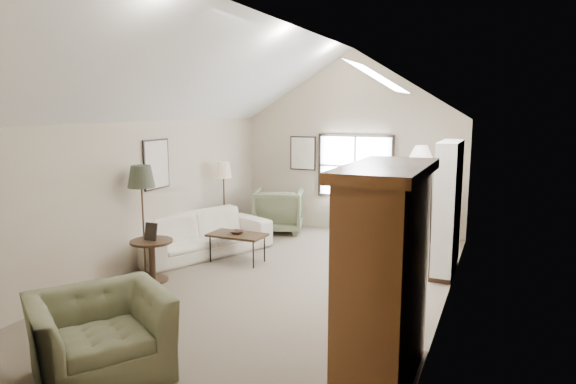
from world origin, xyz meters
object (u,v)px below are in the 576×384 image
at_px(sofa, 202,234).
at_px(coffee_table, 237,248).
at_px(side_table, 152,261).
at_px(side_chair, 407,213).
at_px(armchair_far, 279,211).
at_px(armchair_near, 100,335).
at_px(armoire, 384,282).

relative_size(sofa, coffee_table, 2.63).
bearing_deg(coffee_table, side_table, -117.63).
bearing_deg(side_chair, sofa, -160.54).
distance_m(coffee_table, side_chair, 3.84).
distance_m(armchair_far, side_table, 3.86).
bearing_deg(side_chair, armchair_near, -125.17).
distance_m(armchair_far, coffee_table, 2.42).
bearing_deg(coffee_table, armchair_near, -81.33).
height_order(armchair_near, side_table, armchair_near).
relative_size(armchair_near, side_chair, 1.23).
height_order(sofa, armchair_far, armchair_far).
relative_size(armoire, coffee_table, 2.18).
xyz_separation_m(armchair_near, side_chair, (1.86, 6.94, 0.11)).
relative_size(armoire, armchair_far, 2.09).
height_order(armoire, armchair_near, armoire).
distance_m(armoire, side_chair, 6.19).
bearing_deg(armoire, armchair_far, 122.75).
distance_m(armchair_near, side_table, 2.93).
bearing_deg(side_table, armchair_near, -62.27).
relative_size(sofa, side_chair, 2.49).
bearing_deg(side_table, armchair_far, 82.69).
height_order(sofa, armchair_near, armchair_near).
bearing_deg(side_table, coffee_table, 62.37).
relative_size(sofa, side_table, 3.99).
xyz_separation_m(coffee_table, side_table, (-0.75, -1.43, 0.08)).
relative_size(coffee_table, side_chair, 0.94).
bearing_deg(armchair_near, coffee_table, 42.90).
distance_m(armchair_near, armchair_far, 6.47).
distance_m(armoire, coffee_table, 4.68).
height_order(coffee_table, side_chair, side_chair).
height_order(armoire, side_table, armoire).
xyz_separation_m(sofa, side_table, (0.10, -1.60, -0.06)).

